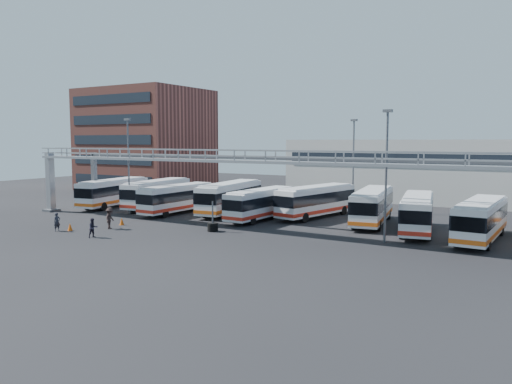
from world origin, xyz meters
The scene contains 22 objects.
ground centered at (0.00, 0.00, 0.00)m, with size 140.00×140.00×0.00m, color black.
gantry centered at (0.00, 5.87, 5.51)m, with size 51.40×5.15×7.10m.
apartment_building centered at (-34.00, 30.00, 8.00)m, with size 18.00×15.00×16.00m, color brown.
warehouse centered at (12.00, 38.00, 4.00)m, with size 42.00×14.00×8.00m, color #9E9E99.
light_pole_left centered at (-16.00, 8.00, 5.73)m, with size 0.70×0.35×10.21m.
light_pole_mid centered at (12.00, 7.00, 5.73)m, with size 0.70×0.35×10.21m.
light_pole_back centered at (4.00, 22.00, 5.73)m, with size 0.70×0.35×10.21m.
bus_0 centered at (-21.93, 11.39, 1.82)m, with size 4.31×11.11×3.29m.
bus_1 centered at (-16.55, 13.02, 1.82)m, with size 4.03×11.08×3.29m.
bus_2 centered at (-11.87, 11.08, 1.72)m, with size 2.62×10.27×3.10m.
bus_3 centered at (-6.81, 13.71, 1.88)m, with size 3.96×11.41×3.40m.
bus_4 centered at (-1.81, 11.83, 1.69)m, with size 2.77×10.18×3.06m.
bus_5 centered at (2.28, 15.97, 1.80)m, with size 4.61×11.01×3.26m.
bus_6 centered at (8.52, 14.89, 1.83)m, with size 4.21×11.14×3.31m.
bus_7 centered at (13.17, 12.59, 1.78)m, with size 4.40×10.86×3.21m.
bus_8 centered at (18.31, 11.31, 1.79)m, with size 2.96×10.78×3.24m.
pedestrian_a centered at (-13.96, -2.75, 0.81)m, with size 0.59×0.39×1.63m, color #21232A.
pedestrian_b centered at (-8.99, -3.16, 0.80)m, with size 0.78×0.60×1.60m, color #231F2B.
pedestrian_c centered at (-10.86, 0.41, 0.97)m, with size 1.25×0.72×1.93m, color black.
cone_left centered at (-13.19, -2.03, 0.34)m, with size 0.43×0.43×0.68m, color #CF4F0B.
cone_right centered at (-11.49, 2.44, 0.34)m, with size 0.43×0.43×0.69m, color #CF4F0B.
tire_stack centered at (-2.24, 4.10, 0.45)m, with size 0.93×0.93×2.64m.
Camera 1 is at (22.86, -30.78, 7.85)m, focal length 35.00 mm.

